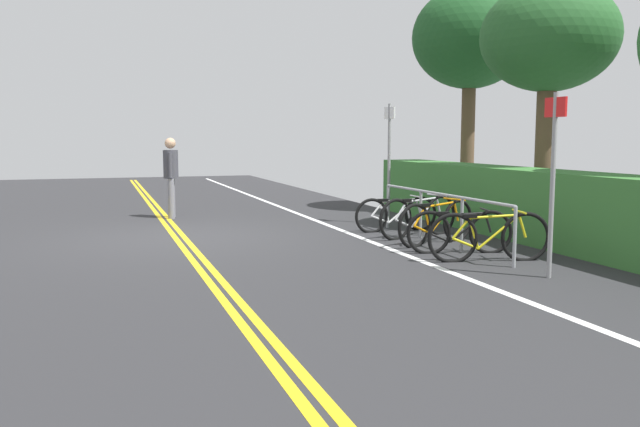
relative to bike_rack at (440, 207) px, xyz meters
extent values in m
cube|color=#2B2B2D|center=(-2.17, -3.98, -0.64)|extent=(35.86, 10.54, 0.05)
cube|color=gold|center=(-2.17, -4.06, -0.62)|extent=(32.27, 0.10, 0.00)
cube|color=gold|center=(-2.17, -3.90, -0.62)|extent=(32.27, 0.10, 0.00)
cube|color=white|center=(-2.17, -0.98, -0.62)|extent=(32.27, 0.12, 0.00)
cylinder|color=#9EA0A5|center=(-2.05, 0.00, -0.20)|extent=(0.05, 0.05, 0.83)
cylinder|color=#9EA0A5|center=(-0.68, 0.00, -0.20)|extent=(0.05, 0.05, 0.83)
cylinder|color=#9EA0A5|center=(0.68, 0.00, -0.20)|extent=(0.05, 0.05, 0.83)
cylinder|color=#9EA0A5|center=(2.05, 0.00, -0.20)|extent=(0.05, 0.05, 0.83)
cylinder|color=#9EA0A5|center=(0.00, 0.00, 0.21)|extent=(4.09, 0.04, 0.04)
torus|color=black|center=(-1.60, 0.48, -0.31)|extent=(0.06, 0.67, 0.66)
torus|color=black|center=(-1.58, -0.54, -0.31)|extent=(0.06, 0.67, 0.66)
cylinder|color=white|center=(-1.59, 0.09, -0.24)|extent=(0.04, 0.58, 0.45)
cylinder|color=white|center=(-1.59, 0.03, -0.04)|extent=(0.05, 0.69, 0.07)
cylinder|color=white|center=(-1.59, -0.25, -0.25)|extent=(0.04, 0.17, 0.41)
cylinder|color=white|center=(-1.58, -0.36, -0.38)|extent=(0.04, 0.37, 0.17)
cylinder|color=white|center=(-1.58, -0.43, -0.18)|extent=(0.04, 0.25, 0.28)
cylinder|color=white|center=(-1.59, 0.43, -0.17)|extent=(0.04, 0.14, 0.30)
cube|color=black|center=(-1.59, -0.32, -0.02)|extent=(0.08, 0.20, 0.05)
cylinder|color=white|center=(-1.59, 0.37, 0.03)|extent=(0.46, 0.03, 0.03)
torus|color=black|center=(-0.98, 0.56, -0.27)|extent=(0.27, 0.73, 0.74)
torus|color=black|center=(-0.66, -0.49, -0.27)|extent=(0.27, 0.73, 0.74)
cylinder|color=silver|center=(-0.86, 0.17, -0.19)|extent=(0.22, 0.61, 0.51)
cylinder|color=silver|center=(-0.84, 0.10, 0.04)|extent=(0.26, 0.73, 0.07)
cylinder|color=silver|center=(-0.75, -0.19, -0.21)|extent=(0.09, 0.18, 0.46)
cylinder|color=silver|center=(-0.71, -0.31, -0.35)|extent=(0.15, 0.39, 0.19)
cylinder|color=silver|center=(-0.69, -0.37, -0.13)|extent=(0.11, 0.27, 0.32)
cylinder|color=silver|center=(-0.97, 0.51, -0.11)|extent=(0.08, 0.15, 0.34)
cube|color=black|center=(-0.73, -0.26, 0.05)|extent=(0.14, 0.21, 0.05)
cylinder|color=silver|center=(-0.95, 0.45, 0.10)|extent=(0.45, 0.16, 0.03)
torus|color=black|center=(-0.23, 0.47, -0.28)|extent=(0.30, 0.71, 0.74)
torus|color=black|center=(0.14, -0.54, -0.28)|extent=(0.30, 0.71, 0.74)
cylinder|color=orange|center=(-0.09, 0.09, -0.19)|extent=(0.24, 0.59, 0.51)
cylinder|color=orange|center=(-0.07, 0.03, 0.03)|extent=(0.28, 0.70, 0.07)
cylinder|color=orange|center=(0.03, -0.25, -0.21)|extent=(0.09, 0.18, 0.45)
cylinder|color=orange|center=(0.07, -0.36, -0.35)|extent=(0.17, 0.38, 0.19)
cylinder|color=orange|center=(0.10, -0.42, -0.13)|extent=(0.12, 0.26, 0.31)
cylinder|color=orange|center=(-0.21, 0.42, -0.11)|extent=(0.08, 0.15, 0.34)
cube|color=black|center=(0.06, -0.31, 0.04)|extent=(0.14, 0.22, 0.05)
cylinder|color=orange|center=(-0.19, 0.37, 0.10)|extent=(0.44, 0.18, 0.03)
torus|color=black|center=(0.97, 0.33, -0.30)|extent=(0.23, 0.68, 0.68)
torus|color=black|center=(0.73, -0.59, -0.30)|extent=(0.23, 0.68, 0.68)
cylinder|color=black|center=(0.88, -0.01, -0.22)|extent=(0.18, 0.54, 0.47)
cylinder|color=black|center=(0.86, -0.07, -0.02)|extent=(0.20, 0.64, 0.07)
cylinder|color=black|center=(0.80, -0.33, -0.24)|extent=(0.08, 0.16, 0.42)
cylinder|color=black|center=(0.77, -0.43, -0.37)|extent=(0.12, 0.35, 0.17)
cylinder|color=black|center=(0.75, -0.49, -0.17)|extent=(0.10, 0.24, 0.29)
cylinder|color=black|center=(0.96, 0.29, -0.15)|extent=(0.07, 0.13, 0.31)
cube|color=black|center=(0.78, -0.39, -0.01)|extent=(0.13, 0.21, 0.05)
cylinder|color=black|center=(0.95, 0.24, 0.05)|extent=(0.45, 0.15, 0.03)
torus|color=black|center=(1.68, 0.44, -0.28)|extent=(0.21, 0.73, 0.73)
torus|color=black|center=(1.45, -0.60, -0.28)|extent=(0.21, 0.73, 0.73)
cylinder|color=yellow|center=(1.59, 0.05, -0.20)|extent=(0.17, 0.60, 0.50)
cylinder|color=yellow|center=(1.58, -0.02, 0.02)|extent=(0.19, 0.72, 0.07)
cylinder|color=yellow|center=(1.51, -0.30, -0.21)|extent=(0.07, 0.18, 0.45)
cylinder|color=yellow|center=(1.49, -0.42, -0.36)|extent=(0.12, 0.39, 0.19)
cylinder|color=yellow|center=(1.47, -0.48, -0.14)|extent=(0.09, 0.26, 0.31)
cylinder|color=yellow|center=(1.67, 0.39, -0.12)|extent=(0.07, 0.15, 0.33)
cube|color=black|center=(1.50, -0.37, 0.04)|extent=(0.12, 0.21, 0.05)
cylinder|color=yellow|center=(1.66, 0.34, 0.09)|extent=(0.46, 0.13, 0.03)
cylinder|color=slate|center=(-5.15, -3.78, -0.19)|extent=(0.14, 0.14, 0.86)
cylinder|color=slate|center=(-4.86, -3.83, -0.19)|extent=(0.14, 0.14, 0.86)
cylinder|color=#3F3F47|center=(-5.01, -3.81, 0.55)|extent=(0.32, 0.32, 0.61)
sphere|color=tan|center=(-5.01, -3.81, 1.01)|extent=(0.23, 0.23, 0.23)
cylinder|color=#3F3F47|center=(-5.20, -3.78, 0.54)|extent=(0.09, 0.09, 0.55)
cylinder|color=#3F3F47|center=(-4.81, -3.84, 0.54)|extent=(0.09, 0.09, 0.55)
cylinder|color=gray|center=(-2.57, 0.25, 0.59)|extent=(0.06, 0.06, 2.42)
cube|color=white|center=(-2.57, 0.25, 1.62)|extent=(0.36, 0.08, 0.24)
cylinder|color=gray|center=(2.75, 0.02, 0.53)|extent=(0.06, 0.06, 2.30)
cube|color=red|center=(2.75, 0.02, 1.50)|extent=(0.36, 0.05, 0.24)
cube|color=#387533|center=(1.50, 1.72, -0.01)|extent=(13.09, 0.95, 1.21)
cylinder|color=brown|center=(-4.25, 3.07, 0.89)|extent=(0.32, 0.32, 3.01)
ellipsoid|color=#1C4C21|center=(-4.25, 3.07, 3.46)|extent=(2.72, 2.72, 2.38)
cylinder|color=brown|center=(-0.86, 2.67, 0.73)|extent=(0.36, 0.36, 2.69)
ellipsoid|color=#235626|center=(-0.86, 2.67, 2.98)|extent=(2.51, 2.51, 2.01)
camera|label=1|loc=(9.45, -5.29, 1.14)|focal=36.68mm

